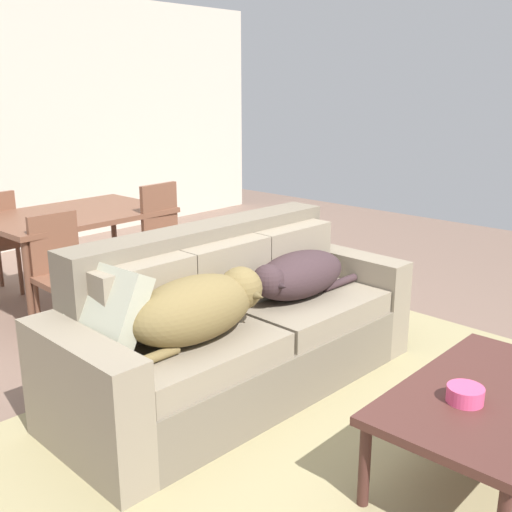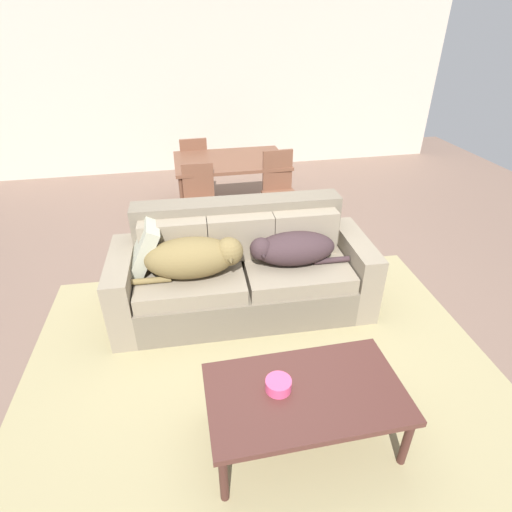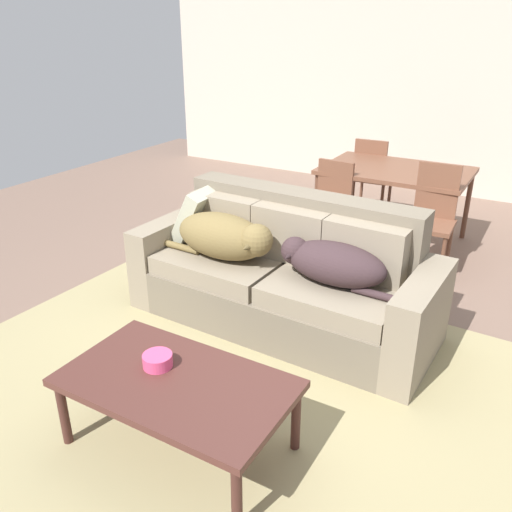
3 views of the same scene
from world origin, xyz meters
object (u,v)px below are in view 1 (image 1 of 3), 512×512
(throw_pillow_by_left_arm, at_px, (104,312))
(dining_table, at_px, (75,220))
(couch, at_px, (235,329))
(bowl_on_coffee_table, at_px, (465,394))
(coffee_table, at_px, (489,401))
(dog_on_right_cushion, at_px, (297,275))
(dog_on_left_cushion, at_px, (200,307))
(dining_chair_near_left, at_px, (64,270))
(dining_chair_near_right, at_px, (169,238))

(throw_pillow_by_left_arm, xyz_separation_m, dining_table, (1.01, 1.91, 0.00))
(couch, bearing_deg, bowl_on_coffee_table, -88.90)
(couch, xyz_separation_m, coffee_table, (0.13, -1.44, 0.02))
(dog_on_right_cushion, distance_m, bowl_on_coffee_table, 1.35)
(dog_on_right_cushion, bearing_deg, dining_table, 97.84)
(dog_on_left_cushion, distance_m, dining_chair_near_left, 1.59)
(dog_on_left_cushion, bearing_deg, coffee_table, -65.19)
(dining_chair_near_left, bearing_deg, dog_on_left_cushion, -92.58)
(couch, distance_m, throw_pillow_by_left_arm, 0.88)
(dog_on_left_cushion, distance_m, throw_pillow_by_left_arm, 0.47)
(couch, bearing_deg, dining_table, 86.46)
(throw_pillow_by_left_arm, height_order, coffee_table, throw_pillow_by_left_arm)
(throw_pillow_by_left_arm, distance_m, bowl_on_coffee_table, 1.69)
(dog_on_right_cushion, distance_m, dining_table, 2.13)
(dining_chair_near_right, bearing_deg, dining_table, 129.72)
(dog_on_right_cushion, bearing_deg, dining_chair_near_left, 115.42)
(couch, height_order, dining_chair_near_left, couch)
(dog_on_right_cushion, xyz_separation_m, dining_chair_near_right, (0.29, 1.56, -0.09))
(dining_table, relative_size, dining_chair_near_left, 1.61)
(couch, distance_m, coffee_table, 1.45)
(dog_on_left_cushion, height_order, throw_pillow_by_left_arm, throw_pillow_by_left_arm)
(dog_on_left_cushion, relative_size, dining_chair_near_right, 0.96)
(bowl_on_coffee_table, relative_size, dining_chair_near_left, 0.18)
(bowl_on_coffee_table, relative_size, dining_table, 0.11)
(bowl_on_coffee_table, bearing_deg, coffee_table, -16.68)
(dog_on_right_cushion, relative_size, throw_pillow_by_left_arm, 1.93)
(couch, relative_size, dog_on_right_cushion, 2.63)
(couch, xyz_separation_m, dining_chair_near_right, (0.70, 1.44, 0.17))
(dog_on_right_cushion, bearing_deg, couch, 164.92)
(bowl_on_coffee_table, bearing_deg, throw_pillow_by_left_arm, 118.24)
(throw_pillow_by_left_arm, distance_m, coffee_table, 1.82)
(couch, xyz_separation_m, dining_table, (0.20, 1.99, 0.32))
(bowl_on_coffee_table, relative_size, dining_chair_near_right, 0.16)
(dining_table, height_order, dining_chair_near_left, dining_chair_near_left)
(dining_chair_near_right, bearing_deg, throw_pillow_by_left_arm, -140.81)
(dog_on_left_cushion, xyz_separation_m, throw_pillow_by_left_arm, (-0.41, 0.23, 0.03))
(dog_on_left_cushion, height_order, dining_table, dog_on_left_cushion)
(coffee_table, height_order, bowl_on_coffee_table, bowl_on_coffee_table)
(dog_on_right_cushion, xyz_separation_m, dining_chair_near_left, (-0.67, 1.55, -0.14))
(couch, xyz_separation_m, bowl_on_coffee_table, (-0.02, -1.40, 0.10))
(throw_pillow_by_left_arm, height_order, bowl_on_coffee_table, throw_pillow_by_left_arm)
(throw_pillow_by_left_arm, distance_m, dining_chair_near_left, 1.47)
(throw_pillow_by_left_arm, bearing_deg, dining_table, 62.11)
(dog_on_left_cushion, bearing_deg, dog_on_right_cushion, 4.09)
(dog_on_right_cushion, height_order, dining_table, dog_on_right_cushion)
(dining_chair_near_left, bearing_deg, dining_chair_near_right, 3.78)
(throw_pillow_by_left_arm, height_order, dining_chair_near_left, throw_pillow_by_left_arm)
(coffee_table, height_order, dining_chair_near_left, dining_chair_near_left)
(coffee_table, relative_size, dining_table, 0.84)
(coffee_table, bearing_deg, dining_chair_near_right, 78.78)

